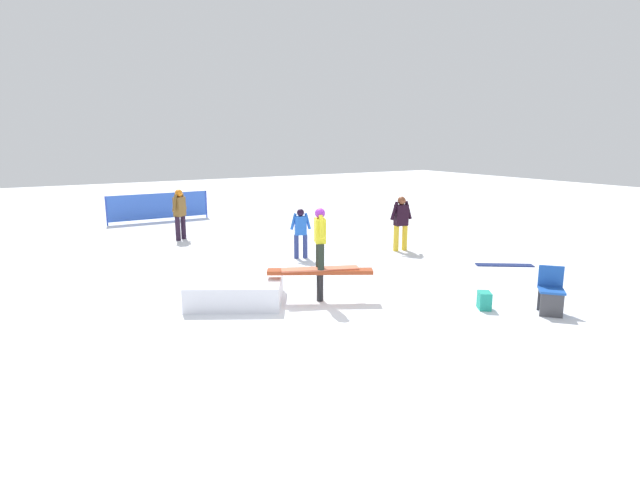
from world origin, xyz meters
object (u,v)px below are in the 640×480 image
bystander_brown (180,212)px  rail_feature (320,274)px  folding_chair (551,292)px  bystander_blue (301,231)px  main_rider_on_rail (320,241)px  loose_snowboard_navy (504,265)px  backpack_on_snow (484,301)px  bystander_black (401,220)px

bystander_brown → rail_feature: bearing=-123.6°
rail_feature → folding_chair: bearing=-10.7°
bystander_blue → folding_chair: 6.50m
bystander_brown → main_rider_on_rail: bearing=-123.6°
loose_snowboard_navy → backpack_on_snow: backpack_on_snow is taller
bystander_black → bystander_blue: bystander_black is taller
main_rider_on_rail → backpack_on_snow: 3.36m
rail_feature → backpack_on_snow: size_ratio=5.78×
main_rider_on_rail → bystander_black: size_ratio=0.98×
folding_chair → backpack_on_snow: 1.19m
rail_feature → bystander_black: 5.14m
backpack_on_snow → loose_snowboard_navy: bearing=-21.6°
main_rider_on_rail → bystander_brown: 7.60m
main_rider_on_rail → folding_chair: size_ratio=1.75×
main_rider_on_rail → bystander_black: 5.14m
bystander_brown → bystander_black: bearing=-82.6°
loose_snowboard_navy → backpack_on_snow: bearing=-112.1°
main_rider_on_rail → loose_snowboard_navy: 5.65m
bystander_blue → backpack_on_snow: (1.05, -5.42, -0.59)m
main_rider_on_rail → bystander_brown: bearing=117.5°
bystander_brown → backpack_on_snow: size_ratio=4.77×
folding_chair → bystander_black: bearing=126.7°
loose_snowboard_navy → folding_chair: (-2.20, -2.81, 0.40)m
bystander_black → bystander_brown: bystander_brown is taller
bystander_black → loose_snowboard_navy: bystander_black is taller
bystander_blue → backpack_on_snow: bearing=121.9°
loose_snowboard_navy → folding_chair: bearing=-93.6°
main_rider_on_rail → bystander_brown: (-0.71, 7.56, -0.32)m
main_rider_on_rail → bystander_black: bearing=54.3°
bystander_black → bystander_brown: 6.99m
rail_feature → bystander_blue: (1.40, 3.38, 0.21)m
folding_chair → bystander_brown: bearing=158.4°
bystander_black → bystander_brown: (-5.05, 4.83, 0.02)m
bystander_black → bystander_blue: 3.01m
bystander_blue → bystander_black: bearing=-171.6°
main_rider_on_rail → rail_feature: bearing=0.0°
bystander_brown → loose_snowboard_navy: 9.84m
folding_chair → backpack_on_snow: folding_chair is taller
rail_feature → backpack_on_snow: 3.21m
rail_feature → backpack_on_snow: rail_feature is taller
bystander_blue → bystander_brown: size_ratio=0.84×
main_rider_on_rail → bystander_blue: main_rider_on_rail is taller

